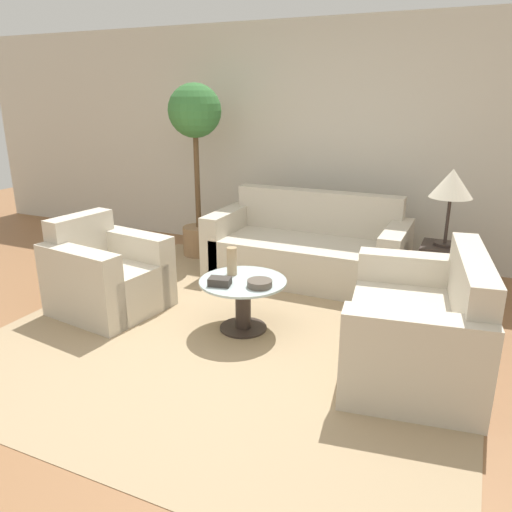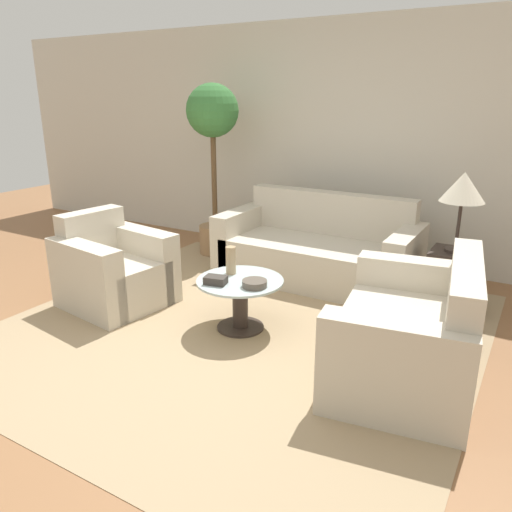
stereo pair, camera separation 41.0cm
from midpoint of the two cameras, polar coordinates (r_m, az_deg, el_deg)
ground_plane at (r=3.70m, az=-5.13°, el=-11.55°), size 14.00×14.00×0.00m
wall_back at (r=5.79m, az=11.46°, el=12.54°), size 10.00×0.06×2.60m
rug at (r=4.10m, az=1.10°, el=-8.26°), size 3.62×3.63×0.01m
sofa_main at (r=5.16m, az=9.48°, el=0.42°), size 1.98×0.89×0.86m
armchair at (r=4.61m, az=-13.68°, el=-1.88°), size 0.92×0.91×0.82m
loveseat at (r=3.57m, az=20.92°, el=-8.79°), size 1.04×1.47×0.84m
coffee_table at (r=3.99m, az=1.12°, el=-4.78°), size 0.69×0.69×0.42m
side_table at (r=4.74m, az=23.76°, el=-2.65°), size 0.39×0.39×0.54m
table_lamp at (r=4.54m, az=25.04°, el=6.93°), size 0.36×0.36×0.68m
potted_plant at (r=5.74m, az=-2.85°, el=13.31°), size 0.59×0.59×1.94m
vase at (r=4.03m, az=0.01°, el=-0.55°), size 0.08×0.08×0.23m
bowl at (r=3.79m, az=2.94°, el=-3.23°), size 0.19×0.19×0.05m
book_stack at (r=3.84m, az=-1.59°, el=-2.83°), size 0.19×0.15×0.06m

